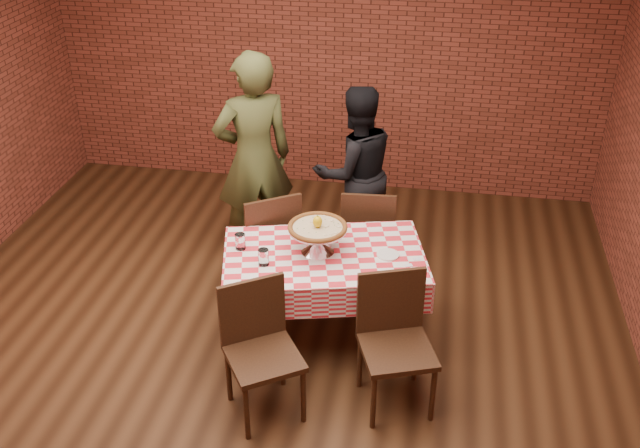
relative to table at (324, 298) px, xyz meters
The scene contains 19 objects.
ground 0.68m from the table, 139.20° to the right, with size 6.00×6.00×0.00m, color black.
back_wall 2.87m from the table, 99.32° to the left, with size 5.50×5.50×0.00m, color brown.
table is the anchor object (origin of this frame).
tablecloth 0.26m from the table, ahead, with size 1.45×0.88×0.24m, color red, non-canonical shape.
pizza_stand 0.48m from the table, 153.80° to the left, with size 0.43×0.43×0.19m, color silver, non-canonical shape.
pizza 0.58m from the table, 153.80° to the left, with size 0.42×0.42×0.03m, color beige.
lemon 0.63m from the table, 153.80° to the left, with size 0.07×0.07×0.09m, color yellow.
water_glass_left 0.63m from the table, 152.14° to the right, with size 0.07×0.07×0.12m, color white.
water_glass_right 0.75m from the table, behind, with size 0.07×0.07×0.12m, color white.
side_plate 0.60m from the table, ahead, with size 0.16×0.16×0.01m, color white.
sweetener_packet_a 0.72m from the table, ahead, with size 0.05×0.04×0.01m, color white.
sweetener_packet_b 0.76m from the table, ahead, with size 0.05×0.04×0.01m, color white.
condiment_caddy 0.56m from the table, 100.53° to the left, with size 0.09×0.07×0.12m, color silver.
chair_near_left 0.86m from the table, 107.12° to the right, with size 0.45×0.45×0.93m, color #3B2311, non-canonical shape.
chair_near_right 0.84m from the table, 45.76° to the right, with size 0.46×0.46×0.94m, color #3B2311, non-canonical shape.
chair_far_left 0.83m from the table, 134.61° to the left, with size 0.46×0.46×0.94m, color #3B2311, non-canonical shape.
chair_far_right 0.89m from the table, 75.27° to the left, with size 0.43×0.43×0.91m, color #3B2311, non-canonical shape.
diner_olive 1.48m from the table, 125.52° to the left, with size 0.68×0.45×1.87m, color #434823.
diner_black 1.38m from the table, 87.86° to the left, with size 0.76×0.59×1.56m, color black.
Camera 1 is at (1.16, -3.96, 3.54)m, focal length 40.93 mm.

